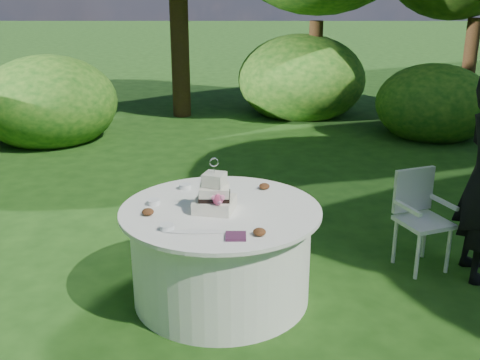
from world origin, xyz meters
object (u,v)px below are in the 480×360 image
object	(u,v)px
cake	(215,197)
chair	(419,211)
table	(221,253)
napkins	(236,236)

from	to	relation	value
cake	chair	bearing A→B (deg)	19.25
table	cake	bearing A→B (deg)	-131.68
napkins	chair	bearing A→B (deg)	34.57
napkins	cake	world-z (taller)	cake
cake	chair	xyz separation A→B (m)	(1.77, 0.62, -0.37)
table	cake	size ratio (longest dim) A/B	3.73
napkins	chair	distance (m)	1.97
cake	table	bearing A→B (deg)	48.32
chair	cake	bearing A→B (deg)	-160.75
napkins	table	xyz separation A→B (m)	(-0.12, 0.53, -0.39)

